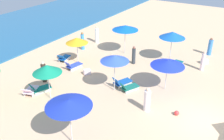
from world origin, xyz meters
name	(u,v)px	position (x,y,z in m)	size (l,w,h in m)	color
ground_plane	(207,123)	(0.00, 0.00, 0.00)	(60.00, 60.00, 0.00)	#E4B98E
umbrella_0	(115,58)	(0.26, 6.24, 2.43)	(1.90, 1.90, 2.64)	silver
lounge_chair_0_0	(129,87)	(0.79, 5.41, 0.22)	(1.43, 1.09, 0.64)	silver
lounge_chair_0_1	(122,82)	(1.05, 6.12, 0.28)	(1.52, 1.11, 0.76)	silver
umbrella_1	(47,69)	(-2.79, 9.27, 2.16)	(1.83, 1.83, 2.43)	silver
lounge_chair_1_0	(30,90)	(-3.08, 10.79, 0.27)	(1.43, 1.08, 0.68)	silver
lounge_chair_1_1	(40,89)	(-2.56, 10.46, 0.24)	(1.50, 1.10, 0.70)	silver
umbrella_2	(172,35)	(6.82, 4.69, 2.37)	(2.13, 2.13, 2.62)	silver
lounge_chair_2_0	(176,64)	(6.13, 3.86, 0.23)	(1.46, 0.74, 0.61)	silver
lounge_chair_2_1	(170,63)	(5.83, 4.33, 0.28)	(1.31, 0.80, 0.70)	silver
umbrella_3	(69,103)	(-5.16, 5.48, 2.41)	(2.26, 2.26, 2.59)	silver
umbrella_4	(125,28)	(6.31, 8.81, 2.43)	(2.32, 2.32, 2.64)	silver
umbrella_6	(168,63)	(2.22, 3.34, 2.01)	(2.28, 2.28, 2.21)	silver
umbrella_9	(77,40)	(2.39, 11.11, 2.03)	(1.82, 1.82, 2.26)	silver
lounge_chair_9_0	(64,58)	(2.10, 12.41, 0.28)	(1.42, 0.84, 0.75)	silver
lounge_chair_9_1	(73,66)	(1.37, 10.79, 0.26)	(1.49, 0.85, 0.74)	silver
beachgoer_0	(134,55)	(4.76, 7.10, 0.73)	(0.38, 0.38, 1.54)	#31383F
beachgoer_1	(147,100)	(-0.68, 3.41, 0.72)	(0.50, 0.50, 1.57)	white
beachgoer_2	(83,41)	(5.01, 12.61, 0.81)	(0.32, 0.32, 1.71)	#3D96DF
beachgoer_3	(44,72)	(-1.33, 11.23, 0.74)	(0.41, 0.41, 1.59)	#372920
beachgoer_4	(97,35)	(7.24, 12.54, 0.78)	(0.51, 0.51, 1.68)	white
beachgoer_5	(203,61)	(6.50, 1.91, 0.77)	(0.43, 0.43, 1.63)	white
beachgoer_6	(210,47)	(9.98, 2.12, 0.74)	(0.53, 0.53, 1.61)	#3E84D4
beach_ball_0	(177,113)	(-0.19, 1.70, 0.14)	(0.29, 0.29, 0.29)	#F13A3C
cooler_box_1	(87,72)	(1.16, 9.26, 0.21)	(0.52, 0.36, 0.41)	white
cooler_box_2	(205,61)	(7.91, 2.02, 0.18)	(0.56, 0.33, 0.37)	white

